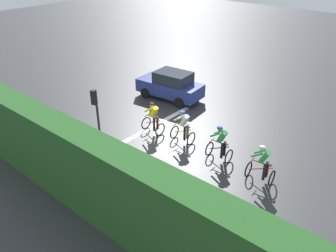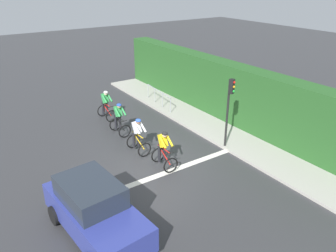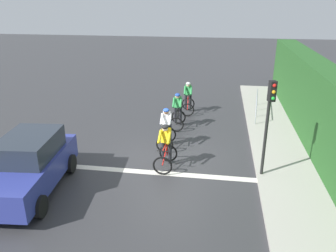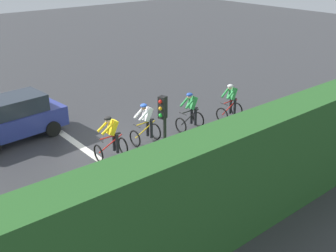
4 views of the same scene
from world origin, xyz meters
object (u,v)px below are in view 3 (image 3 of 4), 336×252
object	(u,v)px
traffic_light_near_crossing	(269,115)
cyclist_fourth	(166,147)
cyclist_second	(178,111)
cyclist_mid	(167,128)
car_navy	(29,165)
pedestrian_railing_kerbside	(257,101)
cyclist_lead	(188,98)

from	to	relation	value
traffic_light_near_crossing	cyclist_fourth	bearing A→B (deg)	175.93
cyclist_second	cyclist_mid	bearing A→B (deg)	-94.24
car_navy	pedestrian_railing_kerbside	xyz separation A→B (m)	(7.55, 8.24, -0.10)
cyclist_lead	car_navy	size ratio (longest dim) A/B	0.39
cyclist_second	cyclist_mid	world-z (taller)	same
cyclist_fourth	traffic_light_near_crossing	bearing A→B (deg)	-4.07
cyclist_lead	car_navy	xyz separation A→B (m)	(-4.09, -8.22, 0.08)
cyclist_fourth	car_navy	world-z (taller)	car_navy
cyclist_mid	pedestrian_railing_kerbside	bearing A→B (deg)	48.44
cyclist_mid	car_navy	xyz separation A→B (m)	(-3.66, -3.86, 0.08)
traffic_light_near_crossing	pedestrian_railing_kerbside	distance (m)	6.53
cyclist_second	car_navy	world-z (taller)	car_navy
traffic_light_near_crossing	car_navy	bearing A→B (deg)	-165.43
cyclist_mid	traffic_light_near_crossing	size ratio (longest dim) A/B	0.50
cyclist_lead	cyclist_fourth	bearing A→B (deg)	-91.69
cyclist_second	cyclist_mid	xyz separation A→B (m)	(-0.16, -2.21, 0.00)
cyclist_fourth	car_navy	xyz separation A→B (m)	(-3.91, -2.11, 0.08)
car_navy	traffic_light_near_crossing	world-z (taller)	traffic_light_near_crossing
car_navy	cyclist_second	bearing A→B (deg)	57.76
cyclist_second	cyclist_fourth	bearing A→B (deg)	-88.78
cyclist_lead	cyclist_mid	xyz separation A→B (m)	(-0.43, -4.36, 0.00)
cyclist_second	pedestrian_railing_kerbside	size ratio (longest dim) A/B	0.54
cyclist_mid	car_navy	world-z (taller)	car_navy
cyclist_lead	traffic_light_near_crossing	xyz separation A→B (m)	(3.13, -6.34, 1.43)
pedestrian_railing_kerbside	cyclist_second	bearing A→B (deg)	-149.70
cyclist_lead	cyclist_second	distance (m)	2.17
cyclist_lead	car_navy	bearing A→B (deg)	-116.45
car_navy	pedestrian_railing_kerbside	size ratio (longest dim) A/B	1.38
cyclist_second	cyclist_fourth	size ratio (longest dim) A/B	1.00
cyclist_mid	traffic_light_near_crossing	xyz separation A→B (m)	(3.56, -1.98, 1.43)
cyclist_mid	cyclist_second	bearing A→B (deg)	85.76
cyclist_lead	cyclist_mid	bearing A→B (deg)	-95.61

